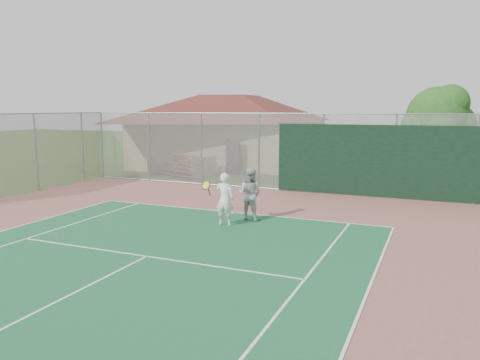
% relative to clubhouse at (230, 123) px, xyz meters
% --- Properties ---
extents(back_fence, '(20.08, 0.11, 3.53)m').
position_rel_clubhouse_xyz_m(back_fence, '(8.02, -7.66, -1.08)').
color(back_fence, gray).
rests_on(back_fence, ground).
extents(side_fence_left, '(0.08, 9.00, 3.50)m').
position_rel_clubhouse_xyz_m(side_fence_left, '(-4.09, -12.13, -1.00)').
color(side_fence_left, gray).
rests_on(side_fence_left, ground).
extents(clubhouse, '(13.94, 10.67, 5.41)m').
position_rel_clubhouse_xyz_m(clubhouse, '(0.00, 0.00, 0.00)').
color(clubhouse, tan).
rests_on(clubhouse, ground).
extents(bleachers, '(3.51, 2.72, 1.09)m').
position_rel_clubhouse_xyz_m(bleachers, '(-0.58, -5.30, -2.17)').
color(bleachers, '#A83926').
rests_on(bleachers, ground).
extents(tree, '(3.50, 3.32, 4.88)m').
position_rel_clubhouse_xyz_m(tree, '(12.46, -2.41, 0.46)').
color(tree, '#392015').
rests_on(tree, ground).
extents(player_white_front, '(1.01, 0.68, 1.69)m').
position_rel_clubhouse_xyz_m(player_white_front, '(6.37, -14.54, -1.89)').
color(player_white_front, white).
rests_on(player_white_front, ground).
extents(player_grey_back, '(0.88, 0.71, 1.73)m').
position_rel_clubhouse_xyz_m(player_grey_back, '(6.82, -13.50, -1.88)').
color(player_grey_back, '#B1B3B6').
rests_on(player_grey_back, ground).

